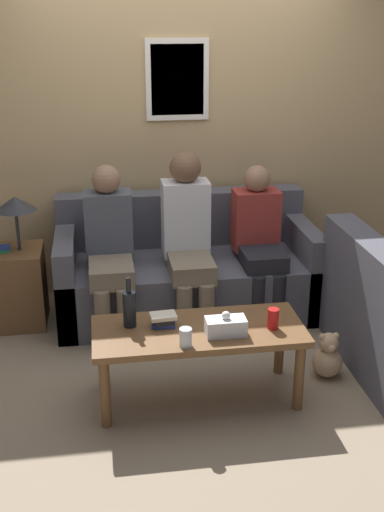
{
  "coord_description": "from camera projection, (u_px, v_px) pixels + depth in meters",
  "views": [
    {
      "loc": [
        -0.64,
        -4.0,
        2.21
      ],
      "look_at": [
        -0.05,
        -0.12,
        0.69
      ],
      "focal_mm": 45.0,
      "sensor_mm": 36.0,
      "label": 1
    }
  ],
  "objects": [
    {
      "name": "coffee_table",
      "position": [
        199.0,
        338.0,
        3.75
      ],
      "size": [
        1.24,
        0.53,
        0.47
      ],
      "color": "brown",
      "rests_on": "ground_plane"
    },
    {
      "name": "soda_can",
      "position": [
        273.0,
        319.0,
        3.71
      ],
      "size": [
        0.07,
        0.07,
        0.12
      ],
      "color": "red",
      "rests_on": "coffee_table"
    },
    {
      "name": "tissue_box",
      "position": [
        226.0,
        326.0,
        3.64
      ],
      "size": [
        0.23,
        0.12,
        0.14
      ],
      "color": "silver",
      "rests_on": "coffee_table"
    },
    {
      "name": "person_left",
      "position": [
        110.0,
        244.0,
        4.55
      ],
      "size": [
        0.34,
        0.63,
        1.19
      ],
      "color": "#756651",
      "rests_on": "ground_plane"
    },
    {
      "name": "person_middle",
      "position": [
        188.0,
        234.0,
        4.62
      ],
      "size": [
        0.34,
        0.64,
        1.26
      ],
      "color": "#756651",
      "rests_on": "ground_plane"
    },
    {
      "name": "book_stack",
      "position": [
        163.0,
        320.0,
        3.74
      ],
      "size": [
        0.16,
        0.12,
        0.08
      ],
      "color": "navy",
      "rests_on": "coffee_table"
    },
    {
      "name": "wine_bottle",
      "position": [
        129.0,
        308.0,
        3.71
      ],
      "size": [
        0.08,
        0.08,
        0.31
      ],
      "color": "black",
      "rests_on": "coffee_table"
    },
    {
      "name": "ground_plane",
      "position": [
        197.0,
        339.0,
        4.57
      ],
      "size": [
        16.0,
        16.0,
        0.0
      ],
      "primitive_type": "plane",
      "color": "gray"
    },
    {
      "name": "couch_main",
      "position": [
        186.0,
        272.0,
        4.95
      ],
      "size": [
        1.94,
        0.88,
        0.87
      ],
      "color": "#4C4C56",
      "rests_on": "ground_plane"
    },
    {
      "name": "teddy_bear",
      "position": [
        327.0,
        357.0,
        4.08
      ],
      "size": [
        0.19,
        0.19,
        0.3
      ],
      "color": "tan",
      "rests_on": "ground_plane"
    },
    {
      "name": "person_right",
      "position": [
        259.0,
        237.0,
        4.76
      ],
      "size": [
        0.34,
        0.59,
        1.13
      ],
      "color": "black",
      "rests_on": "ground_plane"
    },
    {
      "name": "side_table_with_lamp",
      "position": [
        16.0,
        280.0,
        4.7
      ],
      "size": [
        0.41,
        0.41,
        0.98
      ],
      "color": "brown",
      "rests_on": "ground_plane"
    },
    {
      "name": "wall_back",
      "position": [
        177.0,
        132.0,
        5.02
      ],
      "size": [
        9.0,
        0.08,
        2.6
      ],
      "color": "tan",
      "rests_on": "ground_plane"
    },
    {
      "name": "drinking_glass",
      "position": [
        186.0,
        337.0,
        3.51
      ],
      "size": [
        0.07,
        0.07,
        0.11
      ],
      "color": "silver",
      "rests_on": "coffee_table"
    }
  ]
}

